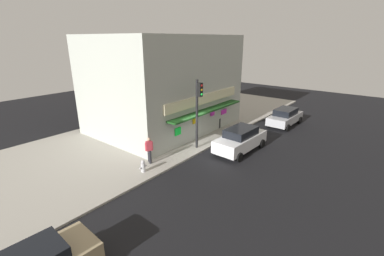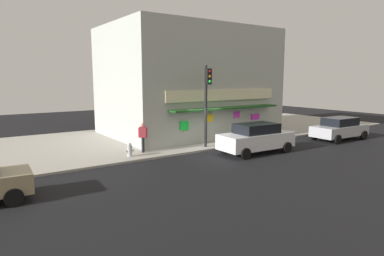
% 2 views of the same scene
% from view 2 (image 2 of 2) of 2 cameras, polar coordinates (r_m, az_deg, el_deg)
% --- Properties ---
extents(ground_plane, '(59.74, 59.74, 0.00)m').
position_cam_2_polar(ground_plane, '(20.56, 3.88, -3.76)').
color(ground_plane, black).
extents(sidewalk, '(39.83, 11.45, 0.12)m').
position_cam_2_polar(sidewalk, '(25.20, -4.24, -1.35)').
color(sidewalk, '#A39E93').
rests_on(sidewalk, ground_plane).
extents(corner_building, '(12.03, 9.43, 7.93)m').
position_cam_2_polar(corner_building, '(26.21, -0.69, 7.88)').
color(corner_building, '#ADB2A8').
rests_on(corner_building, sidewalk).
extents(traffic_light, '(0.32, 0.58, 5.00)m').
position_cam_2_polar(traffic_light, '(20.46, 2.53, 5.61)').
color(traffic_light, black).
rests_on(traffic_light, sidewalk).
extents(fire_hydrant, '(0.51, 0.27, 0.76)m').
position_cam_2_polar(fire_hydrant, '(18.57, -10.55, -3.68)').
color(fire_hydrant, '#B2B2B7').
rests_on(fire_hydrant, sidewalk).
extents(trash_can, '(0.58, 0.58, 0.88)m').
position_cam_2_polar(trash_can, '(24.96, 9.29, -0.37)').
color(trash_can, '#2D2D2D').
rests_on(trash_can, sidewalk).
extents(pedestrian, '(0.51, 0.47, 1.72)m').
position_cam_2_polar(pedestrian, '(19.49, -8.37, -1.34)').
color(pedestrian, black).
rests_on(pedestrian, sidewalk).
extents(potted_plant_by_doorway, '(0.73, 0.73, 1.01)m').
position_cam_2_polar(potted_plant_by_doorway, '(23.97, 5.90, -0.33)').
color(potted_plant_by_doorway, gray).
rests_on(potted_plant_by_doorway, sidewalk).
extents(potted_plant_by_window, '(0.55, 0.55, 0.84)m').
position_cam_2_polar(potted_plant_by_window, '(22.04, 0.09, -1.32)').
color(potted_plant_by_window, brown).
rests_on(potted_plant_by_window, sidewalk).
extents(parked_car_silver, '(4.49, 2.12, 1.60)m').
position_cam_2_polar(parked_car_silver, '(25.98, 23.80, -0.06)').
color(parked_car_silver, '#B7B7BC').
rests_on(parked_car_silver, ground_plane).
extents(parked_car_white, '(4.65, 2.22, 1.75)m').
position_cam_2_polar(parked_car_white, '(19.93, 10.85, -1.67)').
color(parked_car_white, silver).
rests_on(parked_car_white, ground_plane).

